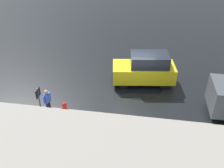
{
  "coord_description": "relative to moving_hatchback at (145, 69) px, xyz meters",
  "views": [
    {
      "loc": [
        -0.75,
        13.05,
        8.83
      ],
      "look_at": [
        1.15,
        0.98,
        0.9
      ],
      "focal_mm": 40.0,
      "sensor_mm": 36.0,
      "label": 1
    }
  ],
  "objects": [
    {
      "name": "kerb_strip",
      "position": [
        0.69,
        5.09,
        -1.01
      ],
      "size": [
        24.0,
        3.2,
        0.04
      ],
      "primitive_type": "cube",
      "color": "gray",
      "rests_on": "ground"
    },
    {
      "name": "sign_post",
      "position": [
        4.83,
        5.07,
        0.55
      ],
      "size": [
        0.07,
        0.44,
        2.4
      ],
      "color": "#4C4C51",
      "rests_on": "ground"
    },
    {
      "name": "pedestrian",
      "position": [
        5.2,
        3.53,
        -0.34
      ],
      "size": [
        0.35,
        0.54,
        1.22
      ],
      "color": "blue",
      "rests_on": "ground"
    },
    {
      "name": "moving_hatchback",
      "position": [
        0.0,
        0.0,
        0.0
      ],
      "size": [
        4.11,
        2.25,
        2.06
      ],
      "color": "yellow",
      "rests_on": "ground"
    },
    {
      "name": "metal_railing",
      "position": [
        -0.84,
        6.08,
        -0.32
      ],
      "size": [
        7.54,
        0.04,
        1.05
      ],
      "color": "#B7BABF",
      "rests_on": "ground"
    },
    {
      "name": "ground_plane",
      "position": [
        0.69,
        0.89,
        -1.03
      ],
      "size": [
        60.0,
        60.0,
        0.0
      ],
      "primitive_type": "plane",
      "color": "black"
    },
    {
      "name": "puddle_patch",
      "position": [
        0.33,
        0.46,
        -1.02
      ],
      "size": [
        3.1,
        3.1,
        0.01
      ],
      "primitive_type": "cylinder",
      "color": "black",
      "rests_on": "ground"
    },
    {
      "name": "fire_hydrant",
      "position": [
        4.09,
        3.92,
        -0.63
      ],
      "size": [
        0.42,
        0.31,
        0.8
      ],
      "color": "red",
      "rests_on": "ground"
    }
  ]
}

